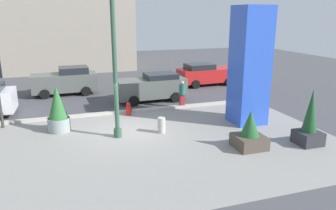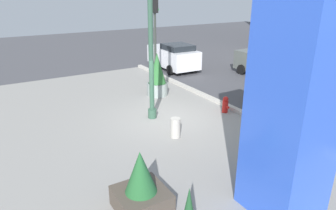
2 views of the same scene
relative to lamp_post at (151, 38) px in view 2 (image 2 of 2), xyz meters
name	(u,v)px [view 2 (image 2 of 2)]	position (x,y,z in m)	size (l,w,h in m)	color
ground_plane	(237,102)	(0.42, 4.44, -3.35)	(60.00, 60.00, 0.00)	#47474C
plaza_pavement	(122,129)	(0.42, -1.56, -3.35)	(18.00, 10.00, 0.02)	gray
curb_strip	(223,104)	(0.42, 3.56, -3.27)	(18.00, 0.24, 0.16)	#B7B2A8
lamp_post	(151,38)	(0.00, 0.00, 0.00)	(0.44, 0.44, 6.88)	#335642
art_pillar_blue	(296,98)	(6.66, 0.04, -0.45)	(1.57, 1.57, 5.81)	blue
potted_plant_curbside	(157,76)	(-2.51, 1.65, -2.35)	(1.05, 1.05, 2.21)	gray
potted_plant_near_right	(141,188)	(4.98, -2.97, -2.72)	(1.22, 1.22, 1.63)	#4C4238
fire_hydrant	(225,105)	(1.12, 3.07, -2.99)	(0.36, 0.26, 0.75)	red
concrete_bollard	(175,128)	(2.04, -0.12, -2.98)	(0.36, 0.36, 0.75)	#B2ADA3
traffic_light_corner	(155,25)	(-5.15, 3.00, -0.14)	(0.28, 0.42, 4.80)	#333833
car_intersection	(307,96)	(3.21, 5.74, -2.45)	(4.43, 2.09, 1.75)	#565B56
car_curb_west	(173,56)	(-6.80, 5.29, -2.44)	(4.28, 2.22, 1.79)	silver
car_far_lane	(270,62)	(-1.97, 9.26, -2.41)	(4.33, 2.06, 1.89)	#565B56
pedestrian_crossing	(300,116)	(4.47, 3.59, -2.45)	(0.36, 0.36, 1.62)	maroon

